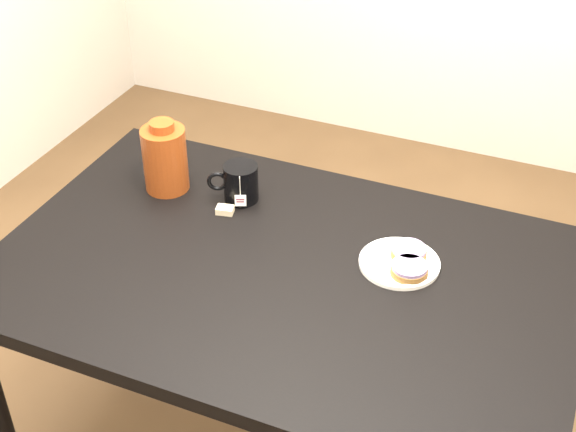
{
  "coord_description": "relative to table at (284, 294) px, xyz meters",
  "views": [
    {
      "loc": [
        0.59,
        -1.38,
        1.97
      ],
      "look_at": [
        -0.04,
        0.12,
        0.81
      ],
      "focal_mm": 50.0,
      "sensor_mm": 36.0,
      "label": 1
    }
  ],
  "objects": [
    {
      "name": "bagel_package",
      "position": [
        -0.43,
        0.2,
        0.18
      ],
      "size": [
        0.16,
        0.16,
        0.2
      ],
      "rotation": [
        0.0,
        0.0,
        0.41
      ],
      "color": "#5A200B",
      "rests_on": "table"
    },
    {
      "name": "bagel_back",
      "position": [
        0.27,
        0.15,
        0.11
      ],
      "size": [
        0.12,
        0.12,
        0.03
      ],
      "color": "brown",
      "rests_on": "plate"
    },
    {
      "name": "table",
      "position": [
        0.0,
        0.0,
        0.0
      ],
      "size": [
        1.4,
        0.9,
        0.75
      ],
      "color": "black",
      "rests_on": "ground_plane"
    },
    {
      "name": "bagel_front",
      "position": [
        0.29,
        0.08,
        0.11
      ],
      "size": [
        0.11,
        0.11,
        0.03
      ],
      "color": "brown",
      "rests_on": "plate"
    },
    {
      "name": "plate",
      "position": [
        0.25,
        0.12,
        0.09
      ],
      "size": [
        0.2,
        0.2,
        0.01
      ],
      "color": "white",
      "rests_on": "table"
    },
    {
      "name": "mug",
      "position": [
        -0.22,
        0.23,
        0.14
      ],
      "size": [
        0.15,
        0.12,
        0.1
      ],
      "rotation": [
        0.0,
        0.0,
        0.42
      ],
      "color": "black",
      "rests_on": "table"
    },
    {
      "name": "teabag_pouch",
      "position": [
        -0.23,
        0.15,
        0.09
      ],
      "size": [
        0.05,
        0.04,
        0.02
      ],
      "primitive_type": "cube",
      "rotation": [
        0.0,
        0.0,
        0.21
      ],
      "color": "#C6B793",
      "rests_on": "table"
    }
  ]
}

